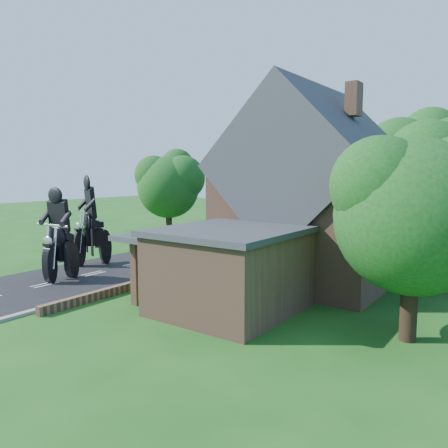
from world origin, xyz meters
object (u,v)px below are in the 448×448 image
Objects in this scene: motorcycle_lead at (61,267)px; motorcycle_follow at (93,252)px; annex at (228,268)px; garden_wall at (208,264)px; house at (313,198)px.

motorcycle_follow reaches higher than motorcycle_lead.
garden_wall is at bearing 133.84° from annex.
annex is 4.45× the size of motorcycle_lead.
motorcycle_follow is (-12.38, -4.59, -3.52)m from house.
annex is 12.00m from motorcycle_follow.
house is 5.77× the size of motorcycle_follow.
motorcycle_lead is 3.90m from motorcycle_follow.
house is 1.45× the size of annex.
annex is 3.97× the size of motorcycle_follow.
garden_wall is 8.19m from annex.
garden_wall is 7.18m from motorcycle_follow.
garden_wall is at bearing -126.82° from motorcycle_lead.
motorcycle_follow is (-1.86, 3.43, 0.09)m from motorcycle_lead.
annex reaches higher than motorcycle_follow.
motorcycle_lead is (-9.90, -1.22, -1.03)m from annex.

